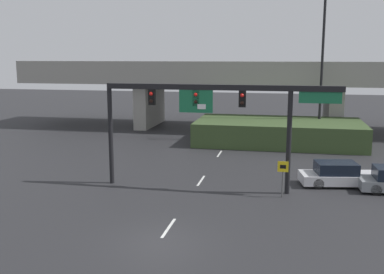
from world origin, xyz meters
name	(u,v)px	position (x,y,z in m)	size (l,w,h in m)	color
ground_plane	(160,241)	(0.00, 0.00, 0.00)	(160.00, 160.00, 0.00)	#262628
lane_markings	(211,166)	(0.00, 13.81, 0.00)	(0.14, 43.39, 0.01)	silver
signal_gantry	(211,106)	(0.89, 8.05, 4.99)	(13.81, 0.44, 6.25)	black
speed_limit_sign	(283,173)	(5.11, 7.25, 1.40)	(0.60, 0.11, 2.14)	#4C4C4C
highway_light_pole_near	(323,42)	(8.28, 25.44, 9.12)	(0.70, 0.36, 17.48)	black
overpass_bridge	(238,80)	(0.00, 31.30, 5.29)	(47.19, 9.49, 7.34)	gray
grass_embankment	(279,132)	(4.61, 23.43, 1.04)	(14.81, 7.60, 2.08)	#384C28
parked_sedan_near_right	(338,175)	(8.43, 10.40, 0.67)	(4.89, 2.68, 1.46)	silver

